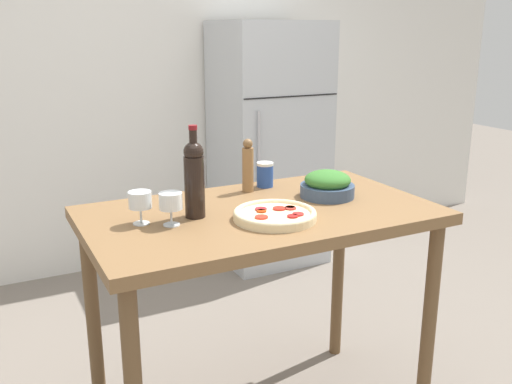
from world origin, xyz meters
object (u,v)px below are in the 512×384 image
wine_glass_near (171,203)px  pepper_mill (248,166)px  wine_bottle (194,177)px  homemade_pizza (275,215)px  salad_bowl (327,185)px  salt_canister (265,175)px  wine_glass_far (140,201)px  refrigerator (269,145)px

wine_glass_near → pepper_mill: pepper_mill is taller
wine_bottle → homemade_pizza: size_ratio=1.12×
wine_glass_near → salad_bowl: wine_glass_near is taller
pepper_mill → salt_canister: (0.10, 0.04, -0.05)m
pepper_mill → salt_canister: pepper_mill is taller
pepper_mill → salad_bowl: pepper_mill is taller
wine_bottle → pepper_mill: bearing=34.4°
wine_bottle → wine_glass_far: size_ratio=2.85×
wine_glass_near → salt_canister: wine_glass_near is taller
wine_bottle → homemade_pizza: bearing=-33.2°
wine_glass_far → pepper_mill: pepper_mill is taller
pepper_mill → salad_bowl: 0.34m
wine_glass_far → pepper_mill: size_ratio=0.52×
refrigerator → wine_glass_far: bearing=-130.4°
pepper_mill → homemade_pizza: size_ratio=0.75×
pepper_mill → salt_canister: 0.12m
homemade_pizza → wine_glass_near: bearing=162.9°
wine_glass_far → homemade_pizza: wine_glass_far is taller
homemade_pizza → pepper_mill: bearing=78.6°
refrigerator → homemade_pizza: bearing=-117.3°
salt_canister → refrigerator: bearing=61.4°
wine_bottle → wine_glass_near: (-0.11, -0.05, -0.07)m
pepper_mill → salt_canister: size_ratio=2.10×
salt_canister → wine_glass_far: bearing=-158.4°
wine_glass_far → salt_canister: wine_glass_far is taller
wine_glass_far → salt_canister: bearing=21.6°
refrigerator → wine_glass_near: bearing=-127.4°
wine_bottle → salt_canister: wine_bottle is taller
wine_bottle → salad_bowl: 0.58m
wine_bottle → pepper_mill: (0.32, 0.22, -0.04)m
wine_bottle → salt_canister: size_ratio=3.14×
refrigerator → homemade_pizza: refrigerator is taller
refrigerator → pepper_mill: (-0.82, -1.37, 0.22)m
wine_bottle → salad_bowl: bearing=0.1°
wine_glass_near → salt_canister: size_ratio=1.10×
wine_glass_near → salad_bowl: bearing=4.4°
wine_glass_near → homemade_pizza: 0.37m
wine_glass_near → salt_canister: (0.53, 0.30, -0.03)m
wine_glass_near → pepper_mill: (0.43, 0.27, 0.03)m
homemade_pizza → salt_canister: (0.17, 0.41, 0.04)m
refrigerator → homemade_pizza: (-0.90, -1.74, 0.13)m
refrigerator → wine_glass_near: (-1.25, -1.63, 0.20)m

